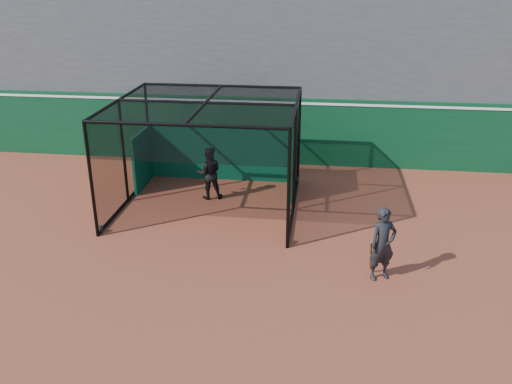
# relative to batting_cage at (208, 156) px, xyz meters

# --- Properties ---
(ground) EXTENTS (120.00, 120.00, 0.00)m
(ground) POSITION_rel_batting_cage_xyz_m (0.71, -4.09, -1.63)
(ground) COLOR brown
(ground) RESTS_ON ground
(outfield_wall) EXTENTS (50.00, 0.50, 2.50)m
(outfield_wall) POSITION_rel_batting_cage_xyz_m (0.71, 4.41, -0.34)
(outfield_wall) COLOR #0B3D1E
(outfield_wall) RESTS_ON ground
(grandstand) EXTENTS (50.00, 7.85, 8.95)m
(grandstand) POSITION_rel_batting_cage_xyz_m (0.71, 8.18, 2.85)
(grandstand) COLOR #4C4C4F
(grandstand) RESTS_ON ground
(batting_cage) EXTENTS (5.35, 4.99, 3.26)m
(batting_cage) POSITION_rel_batting_cage_xyz_m (0.00, 0.00, 0.00)
(batting_cage) COLOR black
(batting_cage) RESTS_ON ground
(batter) EXTENTS (0.97, 0.85, 1.70)m
(batter) POSITION_rel_batting_cage_xyz_m (-0.11, 0.61, -0.78)
(batter) COLOR black
(batter) RESTS_ON ground
(on_deck_player) EXTENTS (0.78, 0.68, 1.81)m
(on_deck_player) POSITION_rel_batting_cage_xyz_m (4.94, -3.70, -0.72)
(on_deck_player) COLOR black
(on_deck_player) RESTS_ON ground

